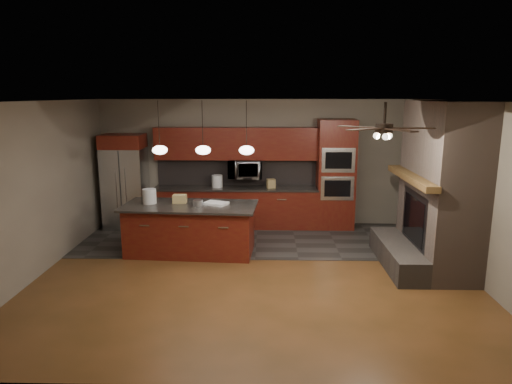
{
  "coord_description": "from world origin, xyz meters",
  "views": [
    {
      "loc": [
        0.2,
        -7.11,
        2.9
      ],
      "look_at": [
        0.02,
        0.6,
        1.25
      ],
      "focal_mm": 32.0,
      "sensor_mm": 36.0,
      "label": 1
    }
  ],
  "objects_px": {
    "white_bucket": "(149,196)",
    "paint_tray": "(216,203)",
    "oven_tower": "(336,175)",
    "counter_box": "(271,184)",
    "microwave": "(245,169)",
    "refrigerator": "(125,182)",
    "kitchen_island": "(190,229)",
    "cardboard_box": "(180,199)",
    "paint_can": "(198,203)",
    "counter_bucket": "(217,181)"
  },
  "relations": [
    {
      "from": "paint_tray",
      "to": "refrigerator",
      "type": "bearing_deg",
      "value": 167.25
    },
    {
      "from": "cardboard_box",
      "to": "counter_bucket",
      "type": "bearing_deg",
      "value": 71.39
    },
    {
      "from": "cardboard_box",
      "to": "paint_tray",
      "type": "bearing_deg",
      "value": -9.07
    },
    {
      "from": "cardboard_box",
      "to": "counter_box",
      "type": "height_order",
      "value": "counter_box"
    },
    {
      "from": "refrigerator",
      "to": "counter_bucket",
      "type": "distance_m",
      "value": 2.01
    },
    {
      "from": "paint_tray",
      "to": "paint_can",
      "type": "bearing_deg",
      "value": -130.1
    },
    {
      "from": "counter_box",
      "to": "paint_tray",
      "type": "bearing_deg",
      "value": -137.17
    },
    {
      "from": "microwave",
      "to": "white_bucket",
      "type": "xyz_separation_m",
      "value": [
        -1.69,
        -1.68,
        -0.24
      ]
    },
    {
      "from": "kitchen_island",
      "to": "counter_box",
      "type": "height_order",
      "value": "counter_box"
    },
    {
      "from": "oven_tower",
      "to": "counter_bucket",
      "type": "relative_size",
      "value": 8.87
    },
    {
      "from": "cardboard_box",
      "to": "oven_tower",
      "type": "bearing_deg",
      "value": 26.72
    },
    {
      "from": "refrigerator",
      "to": "kitchen_island",
      "type": "bearing_deg",
      "value": -44.31
    },
    {
      "from": "refrigerator",
      "to": "white_bucket",
      "type": "height_order",
      "value": "refrigerator"
    },
    {
      "from": "microwave",
      "to": "paint_can",
      "type": "xyz_separation_m",
      "value": [
        -0.77,
        -1.89,
        -0.32
      ]
    },
    {
      "from": "kitchen_island",
      "to": "counter_box",
      "type": "relative_size",
      "value": 12.82
    },
    {
      "from": "oven_tower",
      "to": "cardboard_box",
      "type": "relative_size",
      "value": 9.8
    },
    {
      "from": "white_bucket",
      "to": "oven_tower",
      "type": "bearing_deg",
      "value": 23.85
    },
    {
      "from": "kitchen_island",
      "to": "counter_bucket",
      "type": "xyz_separation_m",
      "value": [
        0.32,
        1.73,
        0.57
      ]
    },
    {
      "from": "white_bucket",
      "to": "paint_tray",
      "type": "distance_m",
      "value": 1.24
    },
    {
      "from": "counter_box",
      "to": "kitchen_island",
      "type": "bearing_deg",
      "value": -146.92
    },
    {
      "from": "white_bucket",
      "to": "counter_bucket",
      "type": "height_order",
      "value": "white_bucket"
    },
    {
      "from": "oven_tower",
      "to": "counter_box",
      "type": "distance_m",
      "value": 1.42
    },
    {
      "from": "oven_tower",
      "to": "counter_box",
      "type": "bearing_deg",
      "value": -178.27
    },
    {
      "from": "kitchen_island",
      "to": "microwave",
      "type": "bearing_deg",
      "value": 66.11
    },
    {
      "from": "refrigerator",
      "to": "counter_box",
      "type": "xyz_separation_m",
      "value": [
        3.19,
        0.03,
        -0.03
      ]
    },
    {
      "from": "counter_box",
      "to": "paint_can",
      "type": "bearing_deg",
      "value": -141.82
    },
    {
      "from": "paint_tray",
      "to": "cardboard_box",
      "type": "distance_m",
      "value": 0.7
    },
    {
      "from": "cardboard_box",
      "to": "counter_box",
      "type": "xyz_separation_m",
      "value": [
        1.71,
        1.52,
        0.0
      ]
    },
    {
      "from": "oven_tower",
      "to": "paint_tray",
      "type": "xyz_separation_m",
      "value": [
        -2.43,
        -1.68,
        -0.25
      ]
    },
    {
      "from": "white_bucket",
      "to": "cardboard_box",
      "type": "bearing_deg",
      "value": 5.71
    },
    {
      "from": "counter_bucket",
      "to": "counter_box",
      "type": "height_order",
      "value": "counter_bucket"
    },
    {
      "from": "oven_tower",
      "to": "paint_tray",
      "type": "relative_size",
      "value": 5.77
    },
    {
      "from": "microwave",
      "to": "cardboard_box",
      "type": "relative_size",
      "value": 3.01
    },
    {
      "from": "refrigerator",
      "to": "counter_box",
      "type": "distance_m",
      "value": 3.19
    },
    {
      "from": "cardboard_box",
      "to": "counter_bucket",
      "type": "height_order",
      "value": "counter_bucket"
    },
    {
      "from": "paint_can",
      "to": "counter_box",
      "type": "bearing_deg",
      "value": 53.27
    },
    {
      "from": "kitchen_island",
      "to": "cardboard_box",
      "type": "xyz_separation_m",
      "value": [
        -0.21,
        0.15,
        0.53
      ]
    },
    {
      "from": "white_bucket",
      "to": "paint_can",
      "type": "bearing_deg",
      "value": -12.49
    },
    {
      "from": "kitchen_island",
      "to": "paint_can",
      "type": "distance_m",
      "value": 0.55
    },
    {
      "from": "oven_tower",
      "to": "counter_box",
      "type": "xyz_separation_m",
      "value": [
        -1.41,
        -0.04,
        -0.19
      ]
    },
    {
      "from": "counter_box",
      "to": "microwave",
      "type": "bearing_deg",
      "value": 154.92
    },
    {
      "from": "microwave",
      "to": "refrigerator",
      "type": "distance_m",
      "value": 2.64
    },
    {
      "from": "white_bucket",
      "to": "cardboard_box",
      "type": "relative_size",
      "value": 1.12
    },
    {
      "from": "microwave",
      "to": "counter_bucket",
      "type": "relative_size",
      "value": 2.73
    },
    {
      "from": "white_bucket",
      "to": "paint_tray",
      "type": "height_order",
      "value": "white_bucket"
    },
    {
      "from": "counter_bucket",
      "to": "oven_tower",
      "type": "bearing_deg",
      "value": -0.16
    },
    {
      "from": "counter_bucket",
      "to": "paint_can",
      "type": "bearing_deg",
      "value": -94.72
    },
    {
      "from": "oven_tower",
      "to": "paint_can",
      "type": "height_order",
      "value": "oven_tower"
    },
    {
      "from": "refrigerator",
      "to": "paint_tray",
      "type": "relative_size",
      "value": 5.01
    },
    {
      "from": "paint_can",
      "to": "counter_box",
      "type": "xyz_separation_m",
      "value": [
        1.33,
        1.79,
        0.02
      ]
    }
  ]
}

